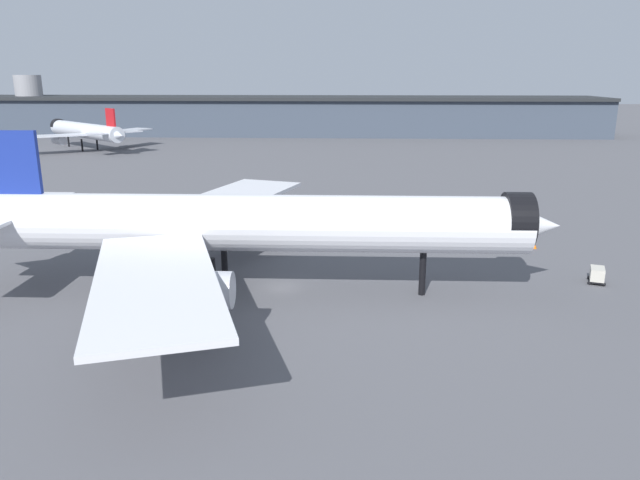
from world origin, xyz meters
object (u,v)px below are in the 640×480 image
airliner_near_gate (240,224)px  baggage_cart_trailing (597,275)px  airliner_far_taxiway (86,131)px  baggage_tug_wing (216,208)px  traffic_cone_wingtip (535,246)px  service_truck_front (142,210)px

airliner_near_gate → baggage_cart_trailing: size_ratio=24.48×
airliner_far_taxiway → baggage_tug_wing: (59.91, -88.54, -5.08)m
baggage_cart_trailing → airliner_far_taxiway: bearing=61.7°
baggage_tug_wing → airliner_near_gate: bearing=-8.5°
airliner_near_gate → traffic_cone_wingtip: airliner_near_gate is taller
service_truck_front → traffic_cone_wingtip: (60.08, -15.16, -1.21)m
airliner_far_taxiway → baggage_tug_wing: 107.02m
airliner_near_gate → baggage_cart_trailing: bearing=6.5°
service_truck_front → baggage_cart_trailing: service_truck_front is taller
airliner_far_taxiway → airliner_near_gate: bearing=161.1°
airliner_far_taxiway → service_truck_front: size_ratio=7.19×
baggage_tug_wing → traffic_cone_wingtip: bearing=43.4°
service_truck_front → baggage_tug_wing: (11.39, 4.84, -0.62)m
airliner_near_gate → airliner_far_taxiway: size_ratio=1.69×
service_truck_front → traffic_cone_wingtip: size_ratio=7.32×
baggage_tug_wing → baggage_cart_trailing: (51.49, -34.09, 0.00)m
airliner_far_taxiway → baggage_tug_wing: bearing=166.0°
airliner_near_gate → traffic_cone_wingtip: (37.74, 18.76, -7.39)m
service_truck_front → baggage_cart_trailing: size_ratio=2.02×
service_truck_front → baggage_tug_wing: size_ratio=1.56×
traffic_cone_wingtip → baggage_cart_trailing: bearing=-78.7°
service_truck_front → airliner_near_gate: bearing=-54.9°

